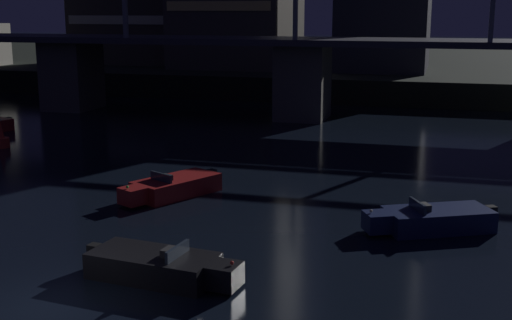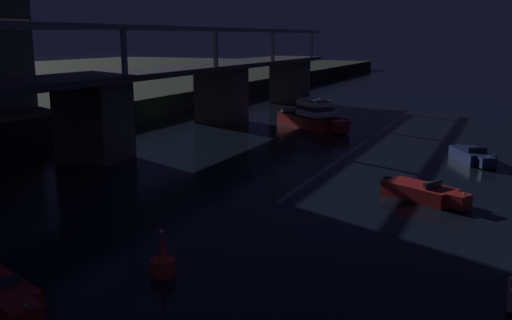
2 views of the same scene
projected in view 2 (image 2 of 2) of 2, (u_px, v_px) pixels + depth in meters
name	position (u px, v px, depth m)	size (l,w,h in m)	color
river_bridge	(93.00, 103.00, 39.66)	(83.45, 6.40, 9.38)	#4C4944
cabin_cruiser_near_left	(312.00, 117.00, 54.24)	(7.01, 8.62, 2.79)	maroon
speedboat_mid_left	(473.00, 156.00, 39.52)	(4.94, 3.41, 1.16)	#19234C
speedboat_far_left	(423.00, 192.00, 30.28)	(3.45, 4.92, 1.16)	maroon
channel_buoy	(163.00, 263.00, 20.74)	(0.90, 0.90, 1.76)	red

